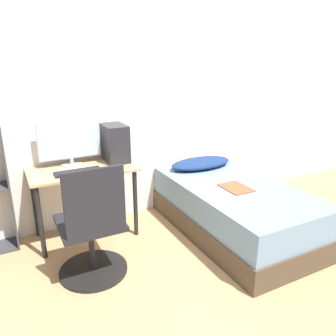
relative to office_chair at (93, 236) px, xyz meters
name	(u,v)px	position (x,y,z in m)	size (l,w,h in m)	color
ground_plane	(180,293)	(0.52, -0.52, -0.38)	(14.00, 14.00, 0.00)	tan
wall_back	(110,108)	(0.52, 1.01, 0.87)	(8.00, 0.05, 2.50)	silver
desk	(83,180)	(0.11, 0.71, 0.22)	(1.01, 0.55, 0.73)	tan
office_chair	(93,236)	(0.00, 0.00, 0.00)	(0.58, 0.58, 1.01)	black
bed	(234,209)	(1.50, 0.07, -0.13)	(1.01, 1.81, 0.52)	#4C3D2D
pillow	(201,163)	(1.50, 0.72, 0.19)	(0.77, 0.36, 0.11)	navy
magazine	(236,188)	(1.45, 0.01, 0.15)	(0.24, 0.32, 0.01)	#B24C2D
monitor	(70,142)	(0.05, 0.86, 0.59)	(0.61, 0.20, 0.46)	#B7B7BC
keyboard	(78,172)	(0.05, 0.60, 0.36)	(0.43, 0.14, 0.02)	black
pc_tower	(115,143)	(0.49, 0.80, 0.54)	(0.22, 0.33, 0.38)	#232328
phone	(36,176)	(-0.31, 0.67, 0.35)	(0.07, 0.14, 0.01)	#B7B7BC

